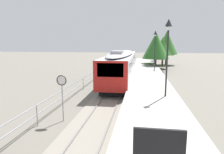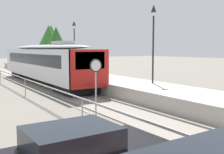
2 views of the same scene
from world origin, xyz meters
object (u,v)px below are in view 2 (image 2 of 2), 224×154
object	(u,v)px
platform_lamp_mid_platform	(153,29)
platform_lamp_far_end	(74,36)
commuter_train	(44,61)
speed_limit_sign	(96,74)

from	to	relation	value
platform_lamp_mid_platform	platform_lamp_far_end	bearing A→B (deg)	90.00
platform_lamp_mid_platform	commuter_train	bearing A→B (deg)	111.83
platform_lamp_mid_platform	speed_limit_sign	distance (m)	7.58
platform_lamp_far_end	commuter_train	bearing A→B (deg)	-149.65
platform_lamp_far_end	platform_lamp_mid_platform	bearing A→B (deg)	-90.00
commuter_train	speed_limit_sign	distance (m)	13.97
platform_lamp_mid_platform	platform_lamp_far_end	xyz separation A→B (m)	(0.00, 12.91, 0.00)
commuter_train	platform_lamp_far_end	xyz separation A→B (m)	(4.19, 2.45, 2.48)
commuter_train	platform_lamp_mid_platform	xyz separation A→B (m)	(4.19, -10.46, 2.48)
platform_lamp_far_end	speed_limit_sign	size ratio (longest dim) A/B	1.91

